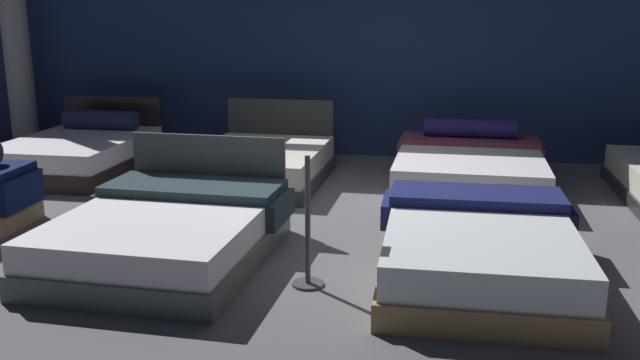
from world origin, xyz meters
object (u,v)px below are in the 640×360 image
(bed_5, at_px, (261,164))
(support_pillar, at_px, (15,28))
(bed_1, at_px, (169,232))
(bed_2, at_px, (479,251))
(bed_6, at_px, (469,170))
(price_sign, at_px, (308,231))
(bed_4, at_px, (79,153))

(bed_5, xyz_separation_m, support_pillar, (-3.96, 1.27, 1.54))
(bed_5, distance_m, support_pillar, 4.43)
(bed_1, xyz_separation_m, bed_2, (2.49, 0.01, 0.00))
(bed_6, relative_size, price_sign, 1.92)
(bed_2, bearing_deg, bed_1, 179.01)
(bed_1, height_order, bed_2, bed_1)
(bed_4, height_order, price_sign, price_sign)
(bed_5, relative_size, price_sign, 1.81)
(bed_1, relative_size, support_pillar, 0.59)
(bed_4, height_order, bed_5, bed_5)
(bed_5, height_order, support_pillar, support_pillar)
(bed_5, bearing_deg, bed_1, -90.01)
(bed_4, xyz_separation_m, price_sign, (3.62, -3.08, 0.19))
(bed_6, bearing_deg, price_sign, -111.13)
(bed_6, xyz_separation_m, support_pillar, (-6.39, 1.21, 1.51))
(support_pillar, bearing_deg, bed_2, -31.49)
(bed_4, xyz_separation_m, bed_5, (2.41, -0.08, -0.03))
(bed_2, bearing_deg, bed_6, 89.14)
(bed_1, distance_m, bed_6, 3.69)
(bed_2, height_order, support_pillar, support_pillar)
(bed_6, distance_m, support_pillar, 6.68)
(bed_4, relative_size, bed_5, 1.07)
(support_pillar, bearing_deg, bed_4, -37.65)
(bed_6, relative_size, support_pillar, 0.60)
(bed_5, bearing_deg, support_pillar, 162.79)
(bed_6, bearing_deg, bed_2, -88.89)
(bed_1, distance_m, price_sign, 1.30)
(bed_6, bearing_deg, support_pillar, 170.00)
(price_sign, distance_m, support_pillar, 6.84)
(bed_2, height_order, price_sign, price_sign)
(bed_5, height_order, price_sign, price_sign)
(bed_5, relative_size, bed_6, 0.94)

